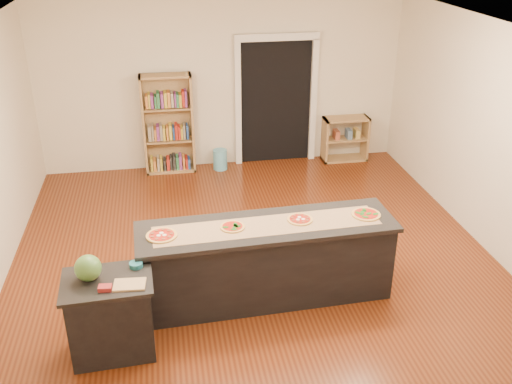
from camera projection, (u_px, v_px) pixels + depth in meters
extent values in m
cube|color=beige|center=(259.00, 167.00, 6.29)|extent=(6.00, 7.00, 2.80)
cube|color=#5E2910|center=(259.00, 273.00, 6.89)|extent=(6.00, 7.00, 0.01)
cube|color=white|center=(259.00, 39.00, 5.68)|extent=(6.00, 7.00, 0.01)
cube|color=black|center=(276.00, 102.00, 9.67)|extent=(1.20, 0.02, 2.10)
cube|color=silver|center=(238.00, 105.00, 9.53)|extent=(0.10, 0.08, 2.10)
cube|color=silver|center=(313.00, 101.00, 9.72)|extent=(0.10, 0.08, 2.10)
cube|color=silver|center=(277.00, 37.00, 9.15)|extent=(1.40, 0.08, 0.12)
cube|color=black|center=(267.00, 263.00, 6.30)|extent=(2.72, 0.68, 0.87)
cube|color=black|center=(267.00, 227.00, 6.10)|extent=(2.80, 0.76, 0.05)
cube|color=black|center=(112.00, 318.00, 5.51)|extent=(0.77, 0.54, 0.80)
cube|color=black|center=(107.00, 282.00, 5.33)|extent=(0.84, 0.62, 0.04)
cube|color=#AB8653|center=(168.00, 124.00, 9.32)|extent=(0.82, 0.29, 1.65)
cube|color=#AB8653|center=(345.00, 139.00, 9.96)|extent=(0.78, 0.33, 0.78)
cylinder|color=#5DB1CF|center=(220.00, 159.00, 9.68)|extent=(0.24, 0.24, 0.34)
cube|color=#926F4B|center=(267.00, 226.00, 6.07)|extent=(2.44, 0.53, 0.00)
sphere|color=#144214|center=(88.00, 268.00, 5.28)|extent=(0.25, 0.25, 0.25)
cube|color=tan|center=(130.00, 285.00, 5.24)|extent=(0.31, 0.22, 0.02)
cube|color=maroon|center=(105.00, 288.00, 5.17)|extent=(0.12, 0.09, 0.04)
cylinder|color=#195966|center=(136.00, 265.00, 5.51)|extent=(0.13, 0.13, 0.05)
cylinder|color=tan|center=(162.00, 235.00, 5.86)|extent=(0.30, 0.30, 0.02)
cylinder|color=#A5190C|center=(162.00, 235.00, 5.86)|extent=(0.25, 0.25, 0.00)
cylinder|color=tan|center=(232.00, 227.00, 6.02)|extent=(0.27, 0.27, 0.02)
cylinder|color=#A5190C|center=(232.00, 226.00, 6.02)|extent=(0.22, 0.22, 0.00)
cylinder|color=tan|center=(300.00, 219.00, 6.17)|extent=(0.28, 0.28, 0.02)
cylinder|color=#A5190C|center=(300.00, 219.00, 6.17)|extent=(0.23, 0.23, 0.00)
cylinder|color=tan|center=(366.00, 214.00, 6.28)|extent=(0.30, 0.30, 0.02)
cylinder|color=#A5190C|center=(366.00, 214.00, 6.27)|extent=(0.25, 0.25, 0.00)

